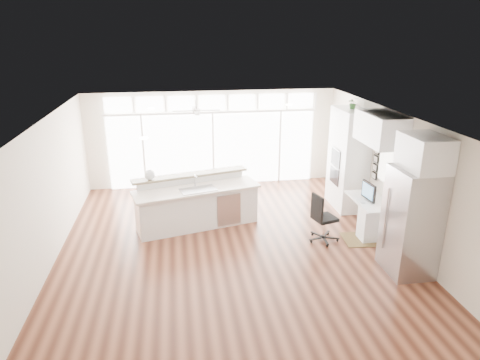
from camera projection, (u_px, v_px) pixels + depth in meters
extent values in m
cube|color=#482216|center=(232.00, 248.00, 8.89)|extent=(7.00, 8.00, 0.02)
cube|color=white|center=(231.00, 120.00, 7.98)|extent=(7.00, 8.00, 0.02)
cube|color=silver|center=(213.00, 139.00, 12.16)|extent=(7.00, 0.04, 2.70)
cube|color=silver|center=(279.00, 312.00, 4.71)|extent=(7.00, 0.04, 2.70)
cube|color=silver|center=(45.00, 197.00, 7.93)|extent=(0.04, 8.00, 2.70)
cube|color=silver|center=(397.00, 178.00, 8.93)|extent=(0.04, 8.00, 2.70)
cube|color=white|center=(213.00, 149.00, 12.20)|extent=(5.80, 0.06, 2.08)
cube|color=white|center=(212.00, 103.00, 11.76)|extent=(5.90, 0.06, 0.40)
cube|color=white|center=(389.00, 165.00, 9.14)|extent=(0.04, 0.85, 0.85)
cube|color=white|center=(196.00, 107.00, 10.59)|extent=(1.16, 1.16, 0.32)
cube|color=white|center=(229.00, 119.00, 8.18)|extent=(3.40, 3.00, 0.02)
cube|color=white|center=(348.00, 159.00, 10.60)|extent=(0.64, 1.20, 2.50)
cube|color=white|center=(369.00, 216.00, 9.48)|extent=(0.72, 1.30, 0.76)
cube|color=white|center=(381.00, 129.00, 8.83)|extent=(0.64, 1.30, 0.64)
cube|color=#AAAAAF|center=(411.00, 222.00, 7.74)|extent=(0.76, 0.90, 2.00)
cube|color=white|center=(425.00, 153.00, 7.31)|extent=(0.64, 0.90, 0.60)
cube|color=black|center=(376.00, 163.00, 9.77)|extent=(0.06, 0.22, 0.80)
cube|color=white|center=(197.00, 203.00, 9.71)|extent=(3.01, 1.73, 1.13)
cube|color=#372611|center=(366.00, 239.00, 9.24)|extent=(1.03, 0.78, 0.01)
cube|color=black|center=(325.00, 218.00, 9.03)|extent=(0.66, 0.63, 1.06)
sphere|color=silver|center=(150.00, 175.00, 9.48)|extent=(0.30, 0.30, 0.23)
cube|color=black|center=(369.00, 191.00, 9.27)|extent=(0.13, 0.52, 0.43)
cube|color=silver|center=(360.00, 200.00, 9.32)|extent=(0.12, 0.29, 0.01)
imported|color=#2F622A|center=(353.00, 104.00, 10.14)|extent=(0.26, 0.29, 0.22)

